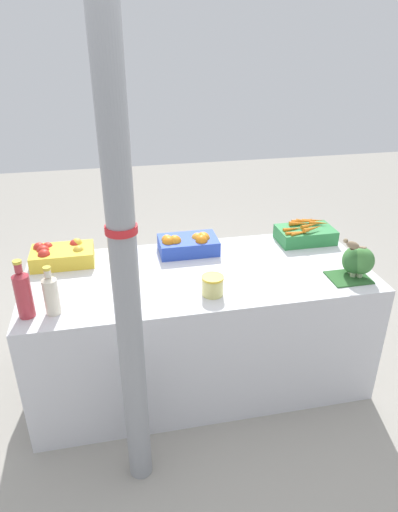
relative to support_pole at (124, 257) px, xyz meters
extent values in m
plane|color=gray|center=(0.43, 0.63, -1.21)|extent=(10.00, 10.00, 0.00)
cube|color=silver|center=(0.43, 0.63, -0.83)|extent=(1.95, 0.84, 0.76)
cylinder|color=gray|center=(0.00, 0.00, 0.00)|extent=(0.11, 0.11, 2.41)
cylinder|color=red|center=(0.00, 0.00, 0.12)|extent=(0.12, 0.12, 0.03)
cube|color=gold|center=(-0.33, 0.90, -0.41)|extent=(0.36, 0.22, 0.09)
sphere|color=red|center=(-0.43, 0.85, -0.37)|extent=(0.07, 0.07, 0.07)
sphere|color=red|center=(-0.42, 0.96, -0.37)|extent=(0.06, 0.06, 0.06)
sphere|color=red|center=(-0.44, 0.91, -0.37)|extent=(0.08, 0.08, 0.08)
sphere|color=red|center=(-0.46, 0.95, -0.36)|extent=(0.07, 0.07, 0.07)
sphere|color=gold|center=(-0.24, 0.87, -0.37)|extent=(0.06, 0.06, 0.06)
sphere|color=gold|center=(-0.25, 0.97, -0.36)|extent=(0.06, 0.06, 0.06)
sphere|color=red|center=(-0.26, 0.97, -0.37)|extent=(0.07, 0.07, 0.07)
cube|color=#2847B7|center=(0.42, 0.90, -0.41)|extent=(0.36, 0.22, 0.09)
sphere|color=orange|center=(0.33, 0.87, -0.36)|extent=(0.08, 0.08, 0.08)
sphere|color=orange|center=(0.29, 0.87, -0.37)|extent=(0.08, 0.08, 0.08)
sphere|color=orange|center=(0.51, 0.90, -0.37)|extent=(0.09, 0.09, 0.09)
sphere|color=orange|center=(0.49, 0.84, -0.36)|extent=(0.08, 0.08, 0.08)
sphere|color=orange|center=(0.51, 0.88, -0.37)|extent=(0.07, 0.07, 0.07)
sphere|color=orange|center=(0.48, 0.90, -0.37)|extent=(0.08, 0.08, 0.08)
sphere|color=orange|center=(0.29, 0.91, -0.36)|extent=(0.07, 0.07, 0.07)
cube|color=#2D8442|center=(1.19, 0.90, -0.41)|extent=(0.36, 0.22, 0.09)
cone|color=orange|center=(1.20, 0.98, -0.34)|extent=(0.16, 0.05, 0.03)
cone|color=orange|center=(1.12, 0.82, -0.35)|extent=(0.14, 0.05, 0.02)
cone|color=orange|center=(1.10, 0.89, -0.35)|extent=(0.15, 0.04, 0.03)
cone|color=orange|center=(1.21, 0.97, -0.34)|extent=(0.13, 0.07, 0.03)
cone|color=orange|center=(1.16, 0.95, -0.35)|extent=(0.13, 0.05, 0.03)
cone|color=orange|center=(1.29, 0.93, -0.35)|extent=(0.13, 0.06, 0.03)
cone|color=orange|center=(1.10, 0.83, -0.35)|extent=(0.16, 0.03, 0.02)
cone|color=orange|center=(1.21, 0.84, -0.34)|extent=(0.15, 0.08, 0.03)
cone|color=orange|center=(1.27, 0.97, -0.34)|extent=(0.15, 0.05, 0.02)
cone|color=orange|center=(1.22, 0.90, -0.35)|extent=(0.14, 0.07, 0.03)
cube|color=#2D602D|center=(1.23, 0.39, -0.45)|extent=(0.22, 0.18, 0.01)
ellipsoid|color=#427F3D|center=(1.29, 0.38, -0.35)|extent=(0.13, 0.13, 0.15)
cylinder|color=#B2C693|center=(1.29, 0.38, -0.43)|extent=(0.03, 0.03, 0.02)
ellipsoid|color=#427F3D|center=(1.26, 0.43, -0.36)|extent=(0.12, 0.12, 0.15)
cylinder|color=#B2C693|center=(1.26, 0.43, -0.43)|extent=(0.03, 0.03, 0.02)
ellipsoid|color=#2D602D|center=(1.25, 0.40, -0.35)|extent=(0.12, 0.12, 0.14)
cylinder|color=#B2C693|center=(1.25, 0.40, -0.43)|extent=(0.03, 0.03, 0.02)
cylinder|color=#B2333D|center=(-0.47, 0.37, -0.34)|extent=(0.08, 0.08, 0.22)
cone|color=#B2333D|center=(-0.47, 0.37, -0.22)|extent=(0.08, 0.08, 0.02)
cylinder|color=#B2333D|center=(-0.47, 0.37, -0.19)|extent=(0.04, 0.04, 0.04)
cylinder|color=gold|center=(-0.47, 0.37, -0.16)|extent=(0.04, 0.04, 0.01)
cylinder|color=beige|center=(-0.35, 0.37, -0.36)|extent=(0.07, 0.07, 0.18)
cone|color=beige|center=(-0.35, 0.37, -0.26)|extent=(0.07, 0.07, 0.02)
cylinder|color=beige|center=(-0.35, 0.37, -0.23)|extent=(0.03, 0.03, 0.04)
cylinder|color=gold|center=(-0.35, 0.37, -0.21)|extent=(0.04, 0.04, 0.01)
cylinder|color=#D1CC75|center=(0.45, 0.38, -0.40)|extent=(0.11, 0.11, 0.09)
cylinder|color=gold|center=(0.45, 0.38, -0.35)|extent=(0.11, 0.11, 0.01)
cube|color=#4C3D2D|center=(1.22, 0.39, -0.27)|extent=(0.02, 0.02, 0.01)
ellipsoid|color=#7A664C|center=(1.22, 0.39, -0.25)|extent=(0.07, 0.08, 0.04)
sphere|color=#897556|center=(1.19, 0.42, -0.23)|extent=(0.03, 0.03, 0.03)
cone|color=#4C3D28|center=(1.19, 0.43, -0.23)|extent=(0.01, 0.02, 0.01)
cube|color=#7A664C|center=(1.25, 0.34, -0.24)|extent=(0.04, 0.04, 0.01)
camera|label=1|loc=(-0.03, -1.60, 0.80)|focal=32.00mm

